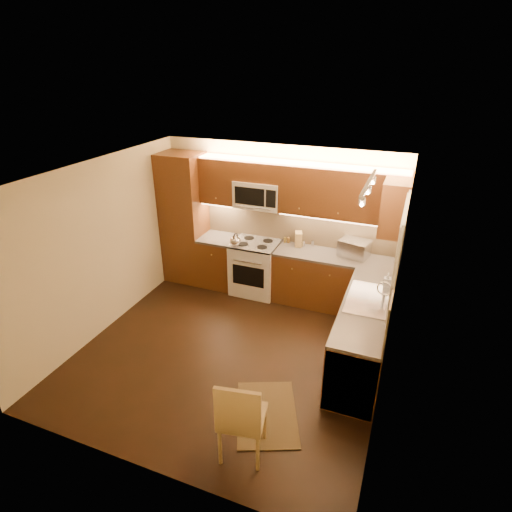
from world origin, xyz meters
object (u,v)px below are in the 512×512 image
at_px(sink, 369,294).
at_px(knife_block, 298,239).
at_px(soap_bottle, 387,280).
at_px(dining_chair, 243,415).
at_px(kettle, 235,239).
at_px(toaster_oven, 354,248).
at_px(stove, 255,267).
at_px(microwave, 258,194).

distance_m(sink, knife_block, 1.86).
height_order(knife_block, soap_bottle, knife_block).
xyz_separation_m(soap_bottle, dining_chair, (-1.09, -2.42, -0.50)).
relative_size(kettle, toaster_oven, 0.49).
bearing_deg(soap_bottle, toaster_oven, 119.95).
height_order(sink, toaster_oven, toaster_oven).
relative_size(stove, dining_chair, 0.92).
bearing_deg(microwave, dining_chair, -71.51).
height_order(sink, kettle, kettle).
xyz_separation_m(microwave, toaster_oven, (1.61, -0.02, -0.69)).
xyz_separation_m(knife_block, dining_chair, (0.40, -3.32, -0.52)).
height_order(sink, knife_block, knife_block).
bearing_deg(knife_block, toaster_oven, -23.33).
height_order(microwave, kettle, microwave).
bearing_deg(microwave, sink, -32.21).
distance_m(microwave, toaster_oven, 1.75).
height_order(kettle, knife_block, knife_block).
distance_m(microwave, dining_chair, 3.65).
height_order(soap_bottle, dining_chair, soap_bottle).
relative_size(kettle, dining_chair, 0.22).
bearing_deg(toaster_oven, sink, -58.81).
bearing_deg(microwave, stove, -90.00).
relative_size(kettle, soap_bottle, 1.03).
bearing_deg(sink, microwave, 147.79).
relative_size(stove, toaster_oven, 2.07).
bearing_deg(toaster_oven, dining_chair, -85.42).
xyz_separation_m(kettle, toaster_oven, (1.87, 0.34, 0.01)).
xyz_separation_m(microwave, knife_block, (0.69, 0.05, -0.70)).
height_order(toaster_oven, knife_block, toaster_oven).
bearing_deg(stove, dining_chair, -70.77).
distance_m(kettle, knife_block, 1.04).
distance_m(sink, kettle, 2.44).
bearing_deg(kettle, toaster_oven, 18.26).
xyz_separation_m(stove, toaster_oven, (1.61, 0.12, 0.57)).
relative_size(stove, kettle, 4.26).
bearing_deg(knife_block, stove, 176.29).
bearing_deg(kettle, microwave, 61.46).
distance_m(stove, sink, 2.35).
xyz_separation_m(microwave, kettle, (-0.27, -0.36, -0.69)).
bearing_deg(toaster_oven, kettle, -156.07).
xyz_separation_m(kettle, knife_block, (0.95, 0.41, -0.01)).
bearing_deg(knife_block, soap_bottle, -49.76).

